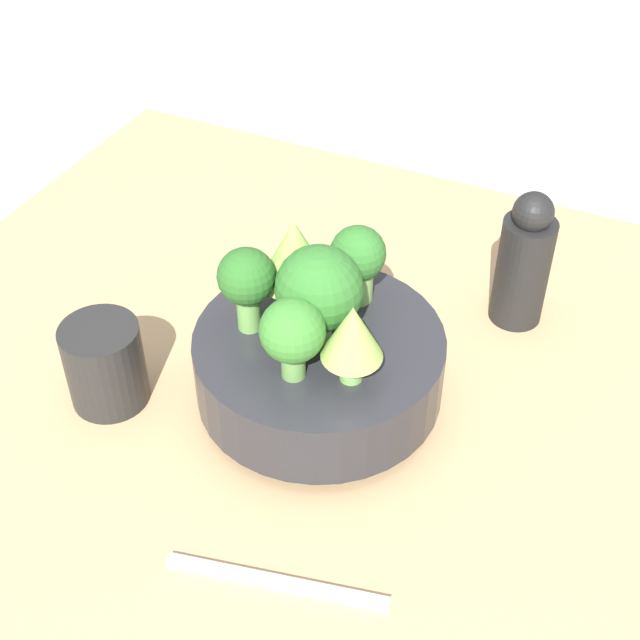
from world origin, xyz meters
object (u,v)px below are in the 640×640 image
at_px(pepper_mill, 524,262).
at_px(fork, 277,582).
at_px(cup, 105,364).
at_px(bowl, 320,366).

bearing_deg(pepper_mill, fork, -101.56).
distance_m(pepper_mill, fork, 0.38).
bearing_deg(cup, pepper_mill, 41.29).
bearing_deg(bowl, pepper_mill, 56.12).
bearing_deg(cup, bowl, 23.32).
xyz_separation_m(bowl, cup, (-0.17, -0.07, -0.00)).
relative_size(bowl, fork, 1.29).
relative_size(bowl, cup, 2.68).
distance_m(cup, fork, 0.25).
relative_size(cup, pepper_mill, 0.56).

